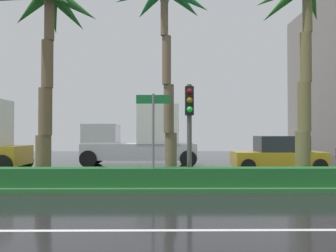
# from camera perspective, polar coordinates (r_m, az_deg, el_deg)

# --- Properties ---
(ground_plane) EXTENTS (90.00, 42.00, 0.10)m
(ground_plane) POSITION_cam_1_polar(r_m,az_deg,el_deg) (14.17, -9.99, -8.94)
(ground_plane) COLOR black
(near_lane_divider_stripe) EXTENTS (81.00, 0.14, 0.01)m
(near_lane_divider_stripe) POSITION_cam_1_polar(r_m,az_deg,el_deg) (7.47, -19.18, -15.77)
(near_lane_divider_stripe) COLOR white
(near_lane_divider_stripe) RESTS_ON ground_plane
(median_strip) EXTENTS (85.50, 4.00, 0.15)m
(median_strip) POSITION_cam_1_polar(r_m,az_deg,el_deg) (13.18, -10.71, -8.99)
(median_strip) COLOR #2D6B33
(median_strip) RESTS_ON ground_plane
(median_hedge) EXTENTS (76.50, 0.70, 0.60)m
(median_hedge) POSITION_cam_1_polar(r_m,az_deg,el_deg) (11.77, -11.92, -8.12)
(median_hedge) COLOR #1E6028
(median_hedge) RESTS_ON median_strip
(palm_tree_centre_left) EXTENTS (3.55, 3.61, 7.15)m
(palm_tree_centre_left) POSITION_cam_1_polar(r_m,az_deg,el_deg) (13.34, -18.87, 15.61)
(palm_tree_centre_left) COLOR brown
(palm_tree_centre_left) RESTS_ON median_strip
(palm_tree_centre) EXTENTS (3.57, 3.66, 7.50)m
(palm_tree_centre) POSITION_cam_1_polar(r_m,az_deg,el_deg) (13.21, -0.47, 18.61)
(palm_tree_centre) COLOR brown
(palm_tree_centre) RESTS_ON median_strip
(palm_tree_centre_right) EXTENTS (4.27, 3.95, 7.71)m
(palm_tree_centre_right) POSITION_cam_1_polar(r_m,az_deg,el_deg) (14.21, 21.70, 16.36)
(palm_tree_centre_right) COLOR brown
(palm_tree_centre_right) RESTS_ON median_strip
(traffic_signal_median_right) EXTENTS (0.28, 0.43, 3.36)m
(traffic_signal_median_right) POSITION_cam_1_polar(r_m,az_deg,el_deg) (11.70, 3.50, 1.69)
(traffic_signal_median_right) COLOR #4C4C47
(traffic_signal_median_right) RESTS_ON median_strip
(street_name_sign) EXTENTS (1.10, 0.08, 3.00)m
(street_name_sign) POSITION_cam_1_polar(r_m,az_deg,el_deg) (11.26, -2.42, -0.15)
(street_name_sign) COLOR slate
(street_name_sign) RESTS_ON median_strip
(box_truck_following) EXTENTS (6.40, 2.64, 3.46)m
(box_truck_following) POSITION_cam_1_polar(r_m,az_deg,el_deg) (20.16, -4.40, -2.02)
(box_truck_following) COLOR silver
(box_truck_following) RESTS_ON ground_plane
(car_in_traffic_leading) EXTENTS (4.30, 2.02, 1.72)m
(car_in_traffic_leading) POSITION_cam_1_polar(r_m,az_deg,el_deg) (17.84, 17.56, -4.43)
(car_in_traffic_leading) COLOR #B28C1E
(car_in_traffic_leading) RESTS_ON ground_plane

